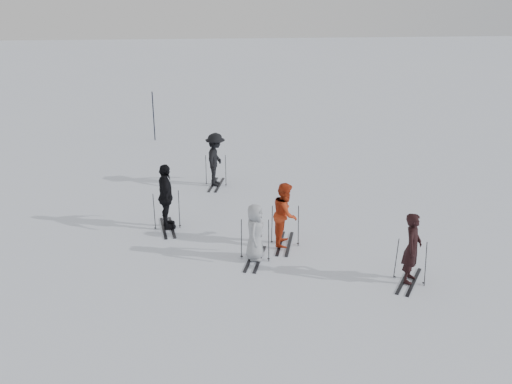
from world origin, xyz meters
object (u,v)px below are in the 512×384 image
Objects in this scene: skier_near_dark at (412,249)px; skier_uphill_left at (166,198)px; skier_red at (285,215)px; skier_uphill_far at (216,160)px; skier_grey at (255,233)px; piste_marker at (154,116)px.

skier_uphill_left is (-5.97, 3.73, 0.10)m from skier_near_dark.
skier_uphill_far is (-1.75, 5.04, 0.06)m from skier_red.
skier_uphill_far reaches higher than skier_grey.
skier_uphill_far is (-0.85, 5.87, 0.18)m from skier_grey.
piste_marker is at bearing 35.10° from skier_uphill_far.
skier_grey is at bearing -141.58° from skier_uphill_left.
skier_grey is 3.26m from skier_uphill_left.
skier_near_dark is 8.62m from skier_uphill_far.
skier_red reaches higher than skier_near_dark.
piste_marker is (-2.62, 6.41, 0.18)m from skier_uphill_far.
skier_grey is 0.78× the size of skier_uphill_left.
skier_red is 3.56m from skier_uphill_left.
skier_uphill_left is at bearing 81.46° from skier_red.
skier_near_dark is 3.57m from skier_red.
skier_uphill_left reaches higher than skier_grey.
piste_marker reaches higher than skier_uphill_left.
piste_marker is (-4.37, 11.45, 0.23)m from skier_red.
skier_uphill_left is 1.03× the size of skier_uphill_far.
piste_marker reaches higher than skier_uphill_far.
skier_near_dark is at bearing -62.86° from piste_marker.
skier_red is at bearing -147.94° from skier_uphill_far.
piste_marker reaches higher than skier_near_dark.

